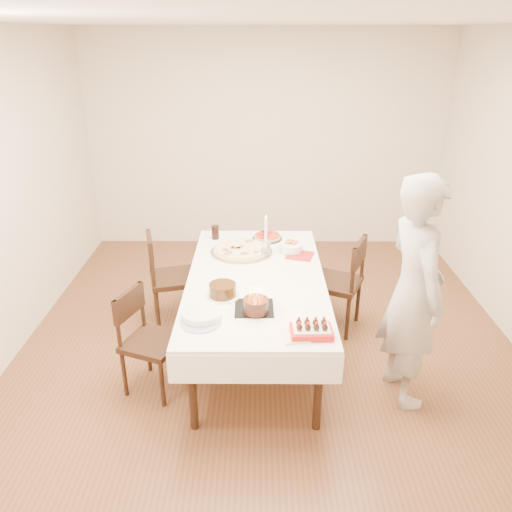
{
  "coord_description": "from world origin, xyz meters",
  "views": [
    {
      "loc": [
        -0.09,
        -3.84,
        2.62
      ],
      "look_at": [
        -0.11,
        -0.11,
        0.94
      ],
      "focal_mm": 35.0,
      "sensor_mm": 36.0,
      "label": 1
    }
  ],
  "objects_px": {
    "chair_left_savory": "(174,278)",
    "taper_candle": "(266,236)",
    "chair_left_dessert": "(153,343)",
    "strawberry_box": "(311,330)",
    "layer_cake": "(223,290)",
    "chair_right_savory": "(336,283)",
    "birthday_cake": "(256,301)",
    "pizza_pepperoni": "(267,237)",
    "pizza_white": "(242,250)",
    "dining_table": "(256,316)",
    "pasta_bowl": "(291,247)",
    "person": "(414,293)",
    "cola_glass": "(215,232)"
  },
  "relations": [
    {
      "from": "person",
      "to": "pasta_bowl",
      "type": "distance_m",
      "value": 1.36
    },
    {
      "from": "pizza_white",
      "to": "chair_left_dessert",
      "type": "bearing_deg",
      "value": -123.39
    },
    {
      "from": "chair_right_savory",
      "to": "strawberry_box",
      "type": "bearing_deg",
      "value": -80.78
    },
    {
      "from": "person",
      "to": "chair_left_savory",
      "type": "bearing_deg",
      "value": 50.93
    },
    {
      "from": "chair_right_savory",
      "to": "chair_left_dessert",
      "type": "xyz_separation_m",
      "value": [
        -1.55,
        -0.94,
        -0.04
      ]
    },
    {
      "from": "pizza_white",
      "to": "strawberry_box",
      "type": "xyz_separation_m",
      "value": [
        0.52,
        -1.39,
        0.01
      ]
    },
    {
      "from": "chair_left_dessert",
      "to": "chair_right_savory",
      "type": "bearing_deg",
      "value": -127.24
    },
    {
      "from": "birthday_cake",
      "to": "strawberry_box",
      "type": "distance_m",
      "value": 0.48
    },
    {
      "from": "pizza_white",
      "to": "layer_cake",
      "type": "xyz_separation_m",
      "value": [
        -0.12,
        -0.85,
        0.03
      ]
    },
    {
      "from": "chair_left_savory",
      "to": "chair_left_dessert",
      "type": "distance_m",
      "value": 1.04
    },
    {
      "from": "cola_glass",
      "to": "layer_cake",
      "type": "relative_size",
      "value": 0.51
    },
    {
      "from": "pizza_pepperoni",
      "to": "birthday_cake",
      "type": "relative_size",
      "value": 1.61
    },
    {
      "from": "pasta_bowl",
      "to": "birthday_cake",
      "type": "xyz_separation_m",
      "value": [
        -0.32,
        -1.12,
        0.05
      ]
    },
    {
      "from": "chair_left_dessert",
      "to": "strawberry_box",
      "type": "relative_size",
      "value": 3.02
    },
    {
      "from": "chair_right_savory",
      "to": "taper_candle",
      "type": "bearing_deg",
      "value": -152.62
    },
    {
      "from": "person",
      "to": "strawberry_box",
      "type": "bearing_deg",
      "value": 103.72
    },
    {
      "from": "chair_left_dessert",
      "to": "layer_cake",
      "type": "height_order",
      "value": "layer_cake"
    },
    {
      "from": "chair_left_savory",
      "to": "pizza_white",
      "type": "relative_size",
      "value": 1.6
    },
    {
      "from": "chair_left_dessert",
      "to": "pasta_bowl",
      "type": "bearing_deg",
      "value": -116.02
    },
    {
      "from": "taper_candle",
      "to": "chair_left_savory",
      "type": "bearing_deg",
      "value": 171.97
    },
    {
      "from": "pizza_pepperoni",
      "to": "pasta_bowl",
      "type": "distance_m",
      "value": 0.38
    },
    {
      "from": "chair_left_savory",
      "to": "pizza_white",
      "type": "xyz_separation_m",
      "value": [
        0.66,
        -0.03,
        0.31
      ]
    },
    {
      "from": "chair_right_savory",
      "to": "chair_left_savory",
      "type": "distance_m",
      "value": 1.55
    },
    {
      "from": "pizza_white",
      "to": "pizza_pepperoni",
      "type": "distance_m",
      "value": 0.42
    },
    {
      "from": "layer_cake",
      "to": "pizza_white",
      "type": "bearing_deg",
      "value": 82.01
    },
    {
      "from": "cola_glass",
      "to": "layer_cake",
      "type": "height_order",
      "value": "cola_glass"
    },
    {
      "from": "chair_right_savory",
      "to": "pizza_white",
      "type": "bearing_deg",
      "value": -159.14
    },
    {
      "from": "chair_right_savory",
      "to": "chair_left_dessert",
      "type": "distance_m",
      "value": 1.81
    },
    {
      "from": "person",
      "to": "layer_cake",
      "type": "height_order",
      "value": "person"
    },
    {
      "from": "dining_table",
      "to": "strawberry_box",
      "type": "xyz_separation_m",
      "value": [
        0.38,
        -0.87,
        0.41
      ]
    },
    {
      "from": "layer_cake",
      "to": "birthday_cake",
      "type": "height_order",
      "value": "birthday_cake"
    },
    {
      "from": "chair_left_dessert",
      "to": "strawberry_box",
      "type": "xyz_separation_m",
      "value": [
        1.18,
        -0.38,
        0.36
      ]
    },
    {
      "from": "chair_right_savory",
      "to": "pizza_white",
      "type": "xyz_separation_m",
      "value": [
        -0.89,
        0.06,
        0.31
      ]
    },
    {
      "from": "pasta_bowl",
      "to": "cola_glass",
      "type": "relative_size",
      "value": 1.62
    },
    {
      "from": "pasta_bowl",
      "to": "layer_cake",
      "type": "bearing_deg",
      "value": -123.45
    },
    {
      "from": "pizza_pepperoni",
      "to": "birthday_cake",
      "type": "height_order",
      "value": "birthday_cake"
    },
    {
      "from": "pizza_white",
      "to": "cola_glass",
      "type": "distance_m",
      "value": 0.44
    },
    {
      "from": "birthday_cake",
      "to": "pizza_pepperoni",
      "type": "bearing_deg",
      "value": 85.76
    },
    {
      "from": "pizza_pepperoni",
      "to": "taper_candle",
      "type": "distance_m",
      "value": 0.47
    },
    {
      "from": "pizza_pepperoni",
      "to": "taper_candle",
      "type": "height_order",
      "value": "taper_candle"
    },
    {
      "from": "pizza_white",
      "to": "person",
      "type": "bearing_deg",
      "value": -39.24
    },
    {
      "from": "strawberry_box",
      "to": "pasta_bowl",
      "type": "bearing_deg",
      "value": 92.27
    },
    {
      "from": "dining_table",
      "to": "person",
      "type": "bearing_deg",
      "value": -24.95
    },
    {
      "from": "pizza_pepperoni",
      "to": "strawberry_box",
      "type": "bearing_deg",
      "value": -81.08
    },
    {
      "from": "pizza_white",
      "to": "strawberry_box",
      "type": "relative_size",
      "value": 2.05
    },
    {
      "from": "chair_right_savory",
      "to": "chair_left_savory",
      "type": "bearing_deg",
      "value": -158.68
    },
    {
      "from": "chair_left_dessert",
      "to": "pizza_pepperoni",
      "type": "height_order",
      "value": "chair_left_dessert"
    },
    {
      "from": "strawberry_box",
      "to": "layer_cake",
      "type": "bearing_deg",
      "value": 139.81
    },
    {
      "from": "chair_left_savory",
      "to": "pasta_bowl",
      "type": "distance_m",
      "value": 1.16
    },
    {
      "from": "chair_left_savory",
      "to": "taper_candle",
      "type": "relative_size",
      "value": 2.29
    }
  ]
}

